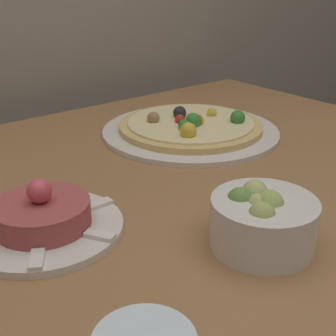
{
  "coord_description": "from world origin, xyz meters",
  "views": [
    {
      "loc": [
        -0.39,
        -0.13,
        1.08
      ],
      "look_at": [
        0.02,
        0.39,
        0.8
      ],
      "focal_mm": 50.0,
      "sensor_mm": 36.0,
      "label": 1
    }
  ],
  "objects": [
    {
      "name": "tartare_plate",
      "position": [
        -0.18,
        0.4,
        0.77
      ],
      "size": [
        0.21,
        0.21,
        0.08
      ],
      "color": "silver",
      "rests_on": "dining_table"
    },
    {
      "name": "pizza_plate",
      "position": [
        0.23,
        0.57,
        0.77
      ],
      "size": [
        0.37,
        0.37,
        0.05
      ],
      "color": "silver",
      "rests_on": "dining_table"
    },
    {
      "name": "dining_table",
      "position": [
        0.0,
        0.44,
        0.66
      ],
      "size": [
        1.32,
        0.88,
        0.76
      ],
      "color": "olive",
      "rests_on": "ground_plane"
    },
    {
      "name": "small_bowl",
      "position": [
        0.02,
        0.19,
        0.79
      ],
      "size": [
        0.13,
        0.13,
        0.08
      ],
      "color": "silver",
      "rests_on": "dining_table"
    }
  ]
}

